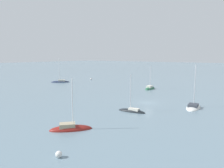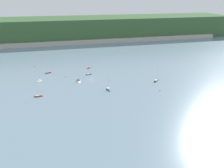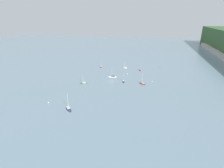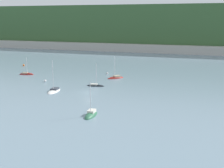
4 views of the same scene
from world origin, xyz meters
name	(u,v)px [view 3 (image 3 of 4)]	position (x,y,z in m)	size (l,w,h in m)	color
ground_plane	(111,81)	(0.00, 0.00, 0.00)	(600.00, 600.00, 0.00)	slate
sailboat_0	(84,83)	(9.48, -19.61, 0.10)	(2.68, 6.44, 8.57)	#2D6647
sailboat_1	(101,67)	(-36.67, -18.94, 0.10)	(6.19, 2.19, 9.22)	maroon
sailboat_2	(125,68)	(-39.64, 4.58, 0.06)	(4.44, 5.18, 6.31)	white
sailboat_3	(112,77)	(-10.27, -1.55, 0.10)	(3.75, 7.87, 9.89)	white
sailboat_4	(68,109)	(47.94, -13.54, 0.13)	(7.22, 6.87, 10.65)	#232D4C
sailboat_5	(142,84)	(0.43, 24.12, 0.10)	(5.96, 6.33, 8.58)	maroon
sailboat_6	(140,70)	(-34.47, 19.62, 0.08)	(5.85, 2.90, 7.60)	maroon
sailboat_7	(124,81)	(-1.42, 9.39, 0.10)	(5.98, 2.27, 8.07)	black
mooring_buoy_0	(159,67)	(-48.49, 37.85, 0.42)	(0.84, 0.84, 0.84)	orange
mooring_buoy_1	(152,82)	(-5.40, 31.17, 0.38)	(0.75, 0.75, 0.75)	white
mooring_buoy_2	(127,74)	(-20.10, 9.65, 0.42)	(0.83, 0.83, 0.83)	white
mooring_buoy_3	(48,103)	(44.07, -28.25, 0.41)	(0.82, 0.82, 0.82)	white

